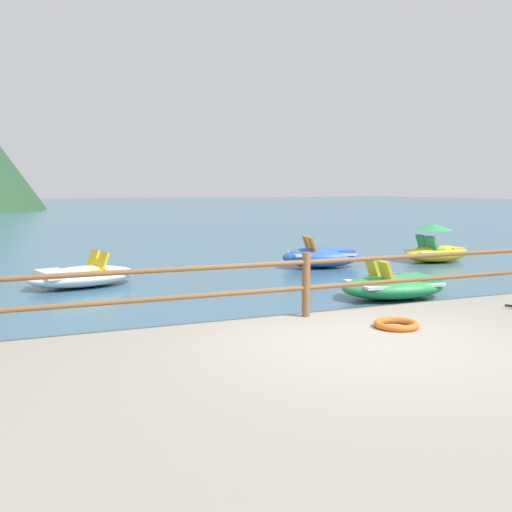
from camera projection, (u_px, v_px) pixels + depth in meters
ground_plane at (64, 219)px, 43.78m from camera, size 200.00×200.00×0.00m
promenade_dock at (503, 422)px, 5.22m from camera, size 28.00×8.00×0.40m
dock_railing at (306, 277)px, 8.55m from camera, size 23.92×0.12×0.95m
life_ring at (396, 324)px, 7.92m from camera, size 0.61×0.61×0.09m
pedal_boat_0 at (435, 249)px, 18.20m from camera, size 2.17×1.37×1.21m
pedal_boat_2 at (83, 276)px, 13.62m from camera, size 2.83×1.95×0.82m
pedal_boat_3 at (394, 286)px, 12.16m from camera, size 2.41×1.55×0.83m
pedal_boat_5 at (321, 256)px, 16.96m from camera, size 2.51×1.74×0.91m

